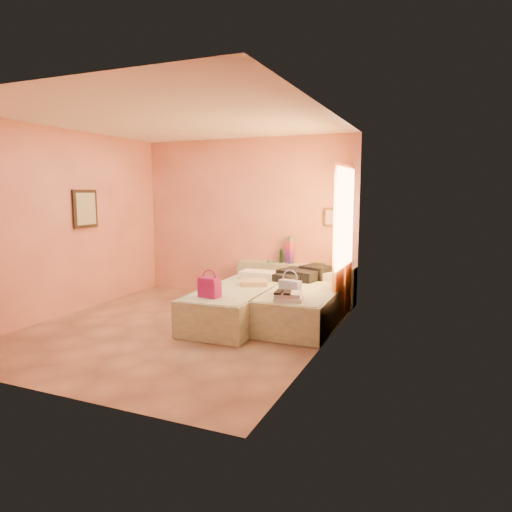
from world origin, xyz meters
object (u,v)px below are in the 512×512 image
Objects in this scene: towel_stack at (289,297)px; blue_handbag at (290,287)px; headboard_ledge at (295,283)px; bed_left at (237,305)px; magenta_handbag at (210,287)px; green_book at (318,264)px; flower_vase at (337,259)px; water_bottle at (281,256)px; bed_right at (304,306)px.

blue_handbag is at bearing 105.94° from towel_stack.
headboard_ledge reaches higher than bed_left.
magenta_handbag is 1.08m from blue_handbag.
magenta_handbag reaches higher than green_book.
water_bottle is at bearing -178.82° from flower_vase.
magenta_handbag is (-0.19, -2.23, -0.13)m from water_bottle.
blue_handbag is 0.38m from towel_stack.
blue_handbag is at bearing -102.54° from bed_right.
headboard_ledge is at bearing -10.85° from water_bottle.
towel_stack is at bearing -89.63° from bed_right.
bed_left is at bearing 154.80° from towel_stack.
bed_right is 7.15× the size of magenta_handbag.
green_book reaches higher than bed_right.
water_bottle is (-0.27, 0.05, 0.44)m from headboard_ledge.
blue_handbag is (-0.25, -1.67, -0.17)m from flower_vase.
green_book is at bearing 62.84° from bed_left.
headboard_ledge is 1.68m from blue_handbag.
bed_right is (0.90, 0.34, 0.00)m from bed_left.
headboard_ledge is 0.51m from green_book.
green_book is at bearing 94.81° from towel_stack.
flower_vase reaches higher than blue_handbag.
blue_handbag is at bearing -74.42° from headboard_ledge.
bed_left is 0.76m from magenta_handbag.
towel_stack is (0.92, -0.44, 0.30)m from bed_left.
magenta_handbag is 0.96× the size of blue_handbag.
bed_right is at bearing -57.19° from water_bottle.
towel_stack reaches higher than bed_right.
bed_left is 8.65× the size of water_bottle.
bed_right is at bearing 91.30° from blue_handbag.
water_bottle is 0.96m from flower_vase.
headboard_ledge is at bearing -174.07° from flower_vase.
water_bottle is at bearing 84.83° from bed_left.
water_bottle is at bearing 125.92° from blue_handbag.
headboard_ledge is 10.25× the size of green_book.
green_book is at bearing 104.64° from blue_handbag.
flower_vase is 1.69m from blue_handbag.
flower_vase is (1.07, 1.60, 0.52)m from bed_left.
towel_stack is (0.55, -1.96, 0.23)m from headboard_ledge.
water_bottle reaches higher than green_book.
bed_right is at bearing -83.27° from green_book.
magenta_handbag reaches higher than blue_handbag.
towel_stack is at bearing -26.63° from bed_left.
magenta_handbag reaches higher than headboard_ledge.
bed_left is at bearing -103.80° from headboard_ledge.
green_book reaches higher than headboard_ledge.
magenta_handbag is at bearing -99.27° from bed_left.
bed_right is 1.37m from flower_vase.
flower_vase is at bearing 5.93° from headboard_ledge.
water_bottle is (-0.80, 1.24, 0.52)m from bed_right.
water_bottle is 0.66m from green_book.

